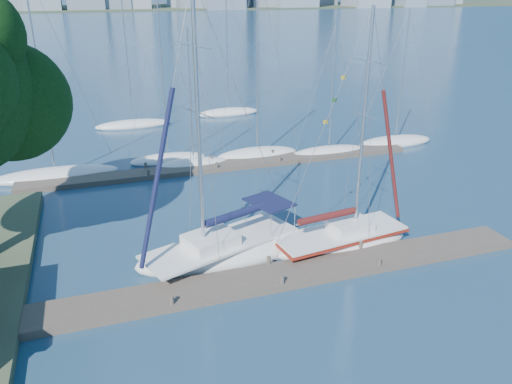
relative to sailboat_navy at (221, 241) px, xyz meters
name	(u,v)px	position (x,y,z in m)	size (l,w,h in m)	color
ground	(275,281)	(1.90, -2.74, -1.06)	(700.00, 700.00, 0.00)	#17344B
near_dock	(275,277)	(1.90, -2.74, -0.86)	(26.00, 2.00, 0.40)	#50443B
far_dock	(227,165)	(3.90, 13.26, -0.88)	(30.00, 1.80, 0.36)	#50443B
far_shore	(93,8)	(1.90, 317.26, -1.06)	(800.00, 100.00, 1.50)	#38472D
sailboat_navy	(221,241)	(0.00, 0.00, 0.00)	(9.13, 5.63, 13.84)	white
sailboat_maroon	(341,229)	(6.34, -0.70, -0.03)	(7.96, 3.53, 12.61)	white
bg_boat_0	(56,174)	(-8.42, 14.95, -0.79)	(8.98, 5.70, 14.77)	white
bg_boat_1	(168,159)	(-0.14, 16.07, -0.81)	(6.00, 2.01, 12.52)	white
bg_boat_2	(194,164)	(1.52, 14.23, -0.83)	(5.95, 3.47, 10.51)	white
bg_boat_3	(257,154)	(6.88, 14.88, -0.76)	(6.76, 2.37, 14.71)	white
bg_boat_4	(329,152)	(12.71, 13.77, -0.84)	(6.85, 3.21, 10.51)	white
bg_boat_5	(395,142)	(19.44, 14.43, -0.81)	(7.23, 3.13, 11.60)	white
bg_boat_6	(133,124)	(-1.73, 27.64, -0.82)	(7.53, 3.09, 12.23)	white
bg_boat_7	(228,112)	(8.48, 29.57, -0.79)	(6.81, 2.74, 13.63)	white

